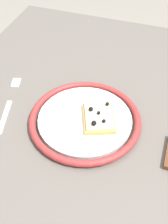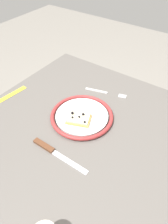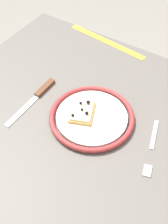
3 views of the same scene
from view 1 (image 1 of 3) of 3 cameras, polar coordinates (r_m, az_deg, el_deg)
dining_table at (r=0.79m, az=5.06°, el=-5.80°), size 0.90×0.91×0.77m
plate at (r=0.68m, az=0.19°, el=-1.52°), size 0.27×0.27×0.02m
pizza_slice_near at (r=0.67m, az=2.89°, el=-1.04°), size 0.10×0.11×0.03m
fork at (r=0.75m, az=-14.59°, el=1.70°), size 0.07×0.20×0.00m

